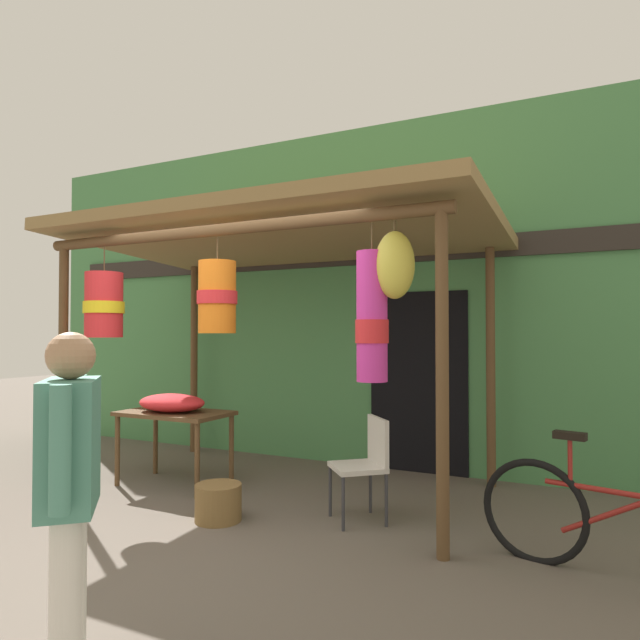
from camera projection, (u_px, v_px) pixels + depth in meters
The scene contains 9 objects.
ground_plane at pixel (215, 525), 4.46m from camera, with size 30.00×30.00×0.00m, color #60564C.
shop_facade at pixel (343, 297), 6.76m from camera, with size 9.14×0.29×3.96m.
market_stall_canopy at pixel (273, 250), 5.44m from camera, with size 4.25×2.51×2.66m.
display_table at pixel (175, 421), 5.66m from camera, with size 1.11×0.65×0.74m.
flower_heap_on_table at pixel (172, 403), 5.63m from camera, with size 0.73×0.51×0.18m.
folding_chair at pixel (366, 459), 4.59m from camera, with size 0.56×0.56×0.84m.
wicker_basket_by_table at pixel (218, 502), 4.58m from camera, with size 0.38×0.38×0.30m, color brown.
parked_bicycle at pixel (619, 525), 3.46m from camera, with size 1.72×0.53×0.92m.
customer_foreground at pixel (69, 477), 2.46m from camera, with size 0.43×0.46×1.55m.
Camera 1 is at (2.74, -3.66, 1.54)m, focal length 31.34 mm.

